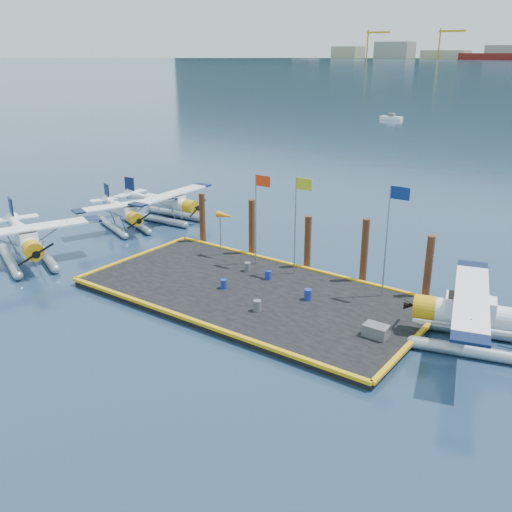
{
  "coord_description": "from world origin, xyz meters",
  "views": [
    {
      "loc": [
        18.28,
        -24.9,
        13.8
      ],
      "look_at": [
        -1.18,
        2.0,
        1.74
      ],
      "focal_mm": 40.0,
      "sensor_mm": 36.0,
      "label": 1
    }
  ],
  "objects_px": {
    "flagpole_blue": "(391,225)",
    "crate": "(376,331)",
    "seaplane_b": "(125,214)",
    "windsock": "(225,216)",
    "piling_1": "(252,229)",
    "seaplane_a": "(26,242)",
    "piling_4": "(428,269)",
    "flagpole_yellow": "(298,211)",
    "seaplane_d": "(478,318)",
    "piling_0": "(202,220)",
    "drum_0": "(247,267)",
    "seaplane_c": "(169,205)",
    "piling_2": "(308,244)",
    "drum_2": "(308,295)",
    "drum_1": "(257,306)",
    "piling_3": "(364,253)",
    "drum_5": "(268,275)",
    "drum_3": "(224,284)",
    "flagpole_red": "(258,206)"
  },
  "relations": [
    {
      "from": "flagpole_blue",
      "to": "crate",
      "type": "bearing_deg",
      "value": -71.29
    },
    {
      "from": "seaplane_b",
      "to": "windsock",
      "type": "relative_size",
      "value": 2.66
    },
    {
      "from": "piling_1",
      "to": "seaplane_a",
      "type": "bearing_deg",
      "value": -139.84
    },
    {
      "from": "flagpole_blue",
      "to": "piling_4",
      "type": "height_order",
      "value": "flagpole_blue"
    },
    {
      "from": "flagpole_yellow",
      "to": "flagpole_blue",
      "type": "distance_m",
      "value": 6.0
    },
    {
      "from": "seaplane_d",
      "to": "crate",
      "type": "bearing_deg",
      "value": 106.37
    },
    {
      "from": "piling_0",
      "to": "piling_4",
      "type": "relative_size",
      "value": 1.0
    },
    {
      "from": "seaplane_a",
      "to": "flagpole_yellow",
      "type": "distance_m",
      "value": 18.59
    },
    {
      "from": "drum_0",
      "to": "seaplane_c",
      "type": "bearing_deg",
      "value": 153.8
    },
    {
      "from": "seaplane_a",
      "to": "piling_2",
      "type": "bearing_deg",
      "value": 144.55
    },
    {
      "from": "seaplane_a",
      "to": "windsock",
      "type": "distance_m",
      "value": 13.59
    },
    {
      "from": "drum_2",
      "to": "flagpole_yellow",
      "type": "height_order",
      "value": "flagpole_yellow"
    },
    {
      "from": "seaplane_c",
      "to": "piling_2",
      "type": "distance_m",
      "value": 16.06
    },
    {
      "from": "drum_1",
      "to": "flagpole_yellow",
      "type": "bearing_deg",
      "value": 101.0
    },
    {
      "from": "piling_3",
      "to": "piling_4",
      "type": "height_order",
      "value": "piling_3"
    },
    {
      "from": "flagpole_yellow",
      "to": "windsock",
      "type": "height_order",
      "value": "flagpole_yellow"
    },
    {
      "from": "seaplane_d",
      "to": "drum_2",
      "type": "xyz_separation_m",
      "value": [
        -9.11,
        -0.73,
        -0.85
      ]
    },
    {
      "from": "seaplane_b",
      "to": "windsock",
      "type": "xyz_separation_m",
      "value": [
        11.19,
        -1.0,
        1.92
      ]
    },
    {
      "from": "drum_5",
      "to": "flagpole_yellow",
      "type": "relative_size",
      "value": 0.09
    },
    {
      "from": "seaplane_c",
      "to": "seaplane_d",
      "type": "xyz_separation_m",
      "value": [
        27.59,
        -7.24,
        0.15
      ]
    },
    {
      "from": "drum_0",
      "to": "crate",
      "type": "distance_m",
      "value": 10.98
    },
    {
      "from": "drum_3",
      "to": "piling_0",
      "type": "xyz_separation_m",
      "value": [
        -6.89,
        6.08,
        1.33
      ]
    },
    {
      "from": "piling_1",
      "to": "flagpole_yellow",
      "type": "bearing_deg",
      "value": -18.79
    },
    {
      "from": "drum_1",
      "to": "piling_1",
      "type": "bearing_deg",
      "value": 128.04
    },
    {
      "from": "seaplane_a",
      "to": "piling_0",
      "type": "xyz_separation_m",
      "value": [
        7.19,
        9.86,
        0.46
      ]
    },
    {
      "from": "seaplane_a",
      "to": "windsock",
      "type": "relative_size",
      "value": 3.12
    },
    {
      "from": "drum_5",
      "to": "windsock",
      "type": "xyz_separation_m",
      "value": [
        -4.74,
        1.76,
        2.55
      ]
    },
    {
      "from": "piling_1",
      "to": "piling_2",
      "type": "xyz_separation_m",
      "value": [
        4.5,
        0.0,
        -0.2
      ]
    },
    {
      "from": "flagpole_yellow",
      "to": "piling_3",
      "type": "relative_size",
      "value": 1.44
    },
    {
      "from": "seaplane_b",
      "to": "drum_3",
      "type": "xyz_separation_m",
      "value": [
        14.6,
        -5.48,
        -0.63
      ]
    },
    {
      "from": "seaplane_d",
      "to": "piling_2",
      "type": "relative_size",
      "value": 2.65
    },
    {
      "from": "seaplane_b",
      "to": "seaplane_d",
      "type": "bearing_deg",
      "value": 104.91
    },
    {
      "from": "seaplane_d",
      "to": "drum_2",
      "type": "bearing_deg",
      "value": 78.98
    },
    {
      "from": "flagpole_blue",
      "to": "piling_4",
      "type": "relative_size",
      "value": 1.62
    },
    {
      "from": "flagpole_red",
      "to": "piling_1",
      "type": "distance_m",
      "value": 3.28
    },
    {
      "from": "flagpole_red",
      "to": "flagpole_blue",
      "type": "relative_size",
      "value": 0.92
    },
    {
      "from": "flagpole_red",
      "to": "piling_1",
      "type": "xyz_separation_m",
      "value": [
        -1.71,
        1.6,
        -2.3
      ]
    },
    {
      "from": "seaplane_b",
      "to": "crate",
      "type": "relative_size",
      "value": 6.77
    },
    {
      "from": "seaplane_b",
      "to": "crate",
      "type": "distance_m",
      "value": 25.21
    },
    {
      "from": "seaplane_b",
      "to": "piling_2",
      "type": "relative_size",
      "value": 2.18
    },
    {
      "from": "drum_1",
      "to": "piling_2",
      "type": "distance_m",
      "value": 7.68
    },
    {
      "from": "drum_5",
      "to": "drum_0",
      "type": "bearing_deg",
      "value": 169.49
    },
    {
      "from": "seaplane_a",
      "to": "piling_3",
      "type": "height_order",
      "value": "piling_3"
    },
    {
      "from": "seaplane_c",
      "to": "piling_0",
      "type": "xyz_separation_m",
      "value": [
        6.68,
        -3.41,
        0.59
      ]
    },
    {
      "from": "seaplane_d",
      "to": "piling_0",
      "type": "bearing_deg",
      "value": 64.02
    },
    {
      "from": "drum_1",
      "to": "piling_4",
      "type": "bearing_deg",
      "value": 48.28
    },
    {
      "from": "drum_5",
      "to": "windsock",
      "type": "relative_size",
      "value": 0.18
    },
    {
      "from": "piling_0",
      "to": "piling_4",
      "type": "bearing_deg",
      "value": 0.0
    },
    {
      "from": "crate",
      "to": "flagpole_red",
      "type": "height_order",
      "value": "flagpole_red"
    },
    {
      "from": "flagpole_blue",
      "to": "piling_3",
      "type": "distance_m",
      "value": 3.72
    }
  ]
}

